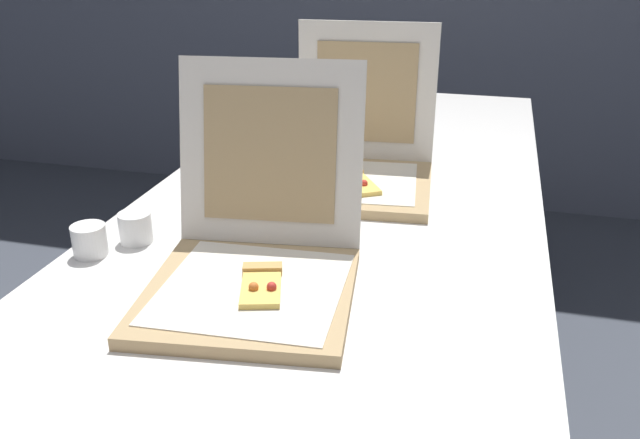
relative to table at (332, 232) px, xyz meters
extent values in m
cube|color=silver|center=(0.00, 0.00, 0.03)|extent=(0.87, 2.33, 0.03)
cylinder|color=#38383D|center=(-0.37, 1.10, -0.34)|extent=(0.04, 0.04, 0.72)
cylinder|color=#38383D|center=(0.37, 1.10, -0.34)|extent=(0.04, 0.04, 0.72)
cube|color=tan|center=(-0.04, -0.39, 0.06)|extent=(0.37, 0.37, 0.02)
cube|color=silver|center=(-0.04, -0.38, 0.07)|extent=(0.30, 0.30, 0.00)
cube|color=silver|center=(-0.07, -0.19, 0.23)|extent=(0.34, 0.12, 0.33)
cube|color=tan|center=(-0.07, -0.19, 0.23)|extent=(0.24, 0.08, 0.24)
cube|color=#EAC156|center=(-0.02, -0.39, 0.08)|extent=(0.09, 0.13, 0.01)
cube|color=tan|center=(-0.04, -0.34, 0.08)|extent=(0.07, 0.04, 0.02)
sphere|color=orange|center=(-0.03, -0.41, 0.08)|extent=(0.02, 0.02, 0.02)
sphere|color=red|center=(0.00, -0.40, 0.08)|extent=(0.02, 0.02, 0.02)
cube|color=tan|center=(0.02, 0.14, 0.06)|extent=(0.36, 0.36, 0.02)
cube|color=silver|center=(0.02, 0.14, 0.07)|extent=(0.30, 0.30, 0.00)
cube|color=silver|center=(0.01, 0.31, 0.23)|extent=(0.33, 0.04, 0.33)
cube|color=tan|center=(0.01, 0.30, 0.23)|extent=(0.24, 0.03, 0.24)
cube|color=#EAC156|center=(0.03, 0.10, 0.08)|extent=(0.13, 0.15, 0.01)
cube|color=tan|center=(-0.01, 0.16, 0.08)|extent=(0.08, 0.06, 0.02)
sphere|color=red|center=(0.05, 0.09, 0.08)|extent=(0.02, 0.02, 0.02)
cylinder|color=white|center=(-0.38, -0.31, 0.08)|extent=(0.06, 0.06, 0.06)
cylinder|color=white|center=(-0.23, 0.33, 0.08)|extent=(0.06, 0.06, 0.06)
cylinder|color=white|center=(-0.33, -0.23, 0.08)|extent=(0.06, 0.06, 0.06)
camera|label=1|loc=(0.31, -1.27, 0.61)|focal=37.41mm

